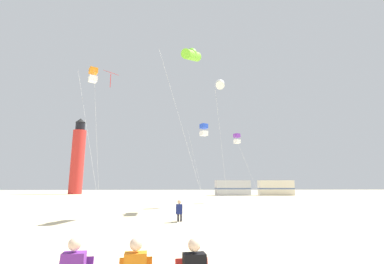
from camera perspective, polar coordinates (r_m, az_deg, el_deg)
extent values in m
plane|color=beige|center=(7.78, -10.66, -25.52)|extent=(200.00, 200.00, 0.00)
sphere|color=beige|center=(4.90, -23.48, -20.85)|extent=(0.20, 0.20, 0.20)
sphere|color=beige|center=(4.61, -11.71, -22.16)|extent=(0.20, 0.20, 0.20)
sphere|color=beige|center=(4.49, 0.49, -22.70)|extent=(0.20, 0.20, 0.20)
cube|color=navy|center=(15.12, -2.71, -15.93)|extent=(0.36, 0.25, 0.52)
sphere|color=#D8A87F|center=(15.09, -2.70, -14.50)|extent=(0.20, 0.20, 0.20)
cylinder|color=#2D2D38|center=(15.32, -2.36, -16.78)|extent=(0.16, 0.37, 0.13)
cylinder|color=#2D2D38|center=(15.50, -2.32, -17.56)|extent=(0.11, 0.11, 0.42)
cylinder|color=#2D2D38|center=(15.33, -2.98, -16.77)|extent=(0.16, 0.37, 0.13)
cylinder|color=#2D2D38|center=(15.51, -2.94, -17.55)|extent=(0.11, 0.11, 0.42)
cylinder|color=silver|center=(30.40, 11.83, -7.65)|extent=(3.32, 1.59, 7.32)
cube|color=purple|center=(32.27, 9.43, -0.75)|extent=(0.82, 0.82, 0.44)
cube|color=white|center=(32.15, 9.47, -1.98)|extent=(0.82, 0.82, 0.44)
cylinder|color=silver|center=(21.57, -19.47, -1.52)|extent=(0.71, 1.48, 10.62)
cube|color=orange|center=(23.63, -20.09, 12.03)|extent=(0.82, 0.82, 0.44)
cube|color=white|center=(23.37, -20.21, 10.45)|extent=(0.82, 0.82, 0.44)
cylinder|color=silver|center=(16.81, -2.22, 1.29)|extent=(3.16, 1.46, 11.13)
cylinder|color=#72D12D|center=(20.22, -0.09, 15.87)|extent=(1.68, 2.56, 1.48)
sphere|color=#72D12D|center=(20.29, -0.09, 16.24)|extent=(0.76, 0.76, 0.76)
cylinder|color=silver|center=(24.56, 0.85, -7.33)|extent=(1.47, 1.65, 7.14)
cube|color=blue|center=(25.91, 2.51, 1.23)|extent=(0.82, 0.82, 0.44)
cube|color=white|center=(25.77, 2.52, -0.29)|extent=(0.82, 0.82, 0.44)
cylinder|color=silver|center=(19.73, -21.08, -0.79)|extent=(2.83, 1.86, 10.47)
cube|color=red|center=(22.25, -16.73, 11.90)|extent=(1.22, 1.22, 0.40)
cylinder|color=red|center=(22.01, -16.82, 10.33)|extent=(0.04, 0.04, 1.10)
cylinder|color=silver|center=(21.77, 6.21, -2.61)|extent=(0.90, 0.16, 10.29)
cylinder|color=white|center=(23.51, 5.94, 9.72)|extent=(1.11, 2.58, 1.48)
sphere|color=white|center=(23.56, 5.93, 10.06)|extent=(0.76, 0.76, 0.76)
cylinder|color=red|center=(64.98, -23.02, -5.75)|extent=(2.80, 2.80, 14.00)
cylinder|color=black|center=(66.06, -22.50, 1.07)|extent=(2.00, 2.00, 1.80)
cone|color=black|center=(66.35, -22.41, 2.26)|extent=(2.20, 2.20, 1.00)
cube|color=#B7BABF|center=(52.62, 8.55, -11.57)|extent=(6.58, 2.85, 2.80)
cube|color=#4C608C|center=(52.62, 8.55, -11.72)|extent=(6.62, 2.89, 0.24)
cube|color=beige|center=(54.76, 17.24, -11.18)|extent=(6.56, 2.81, 2.80)
cube|color=#4C608C|center=(54.77, 17.25, -11.33)|extent=(6.61, 2.85, 0.24)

